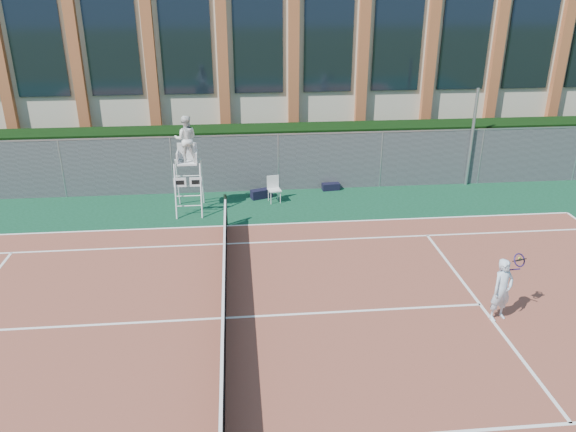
{
  "coord_description": "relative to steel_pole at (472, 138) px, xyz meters",
  "views": [
    {
      "loc": [
        0.42,
        -11.6,
        7.63
      ],
      "look_at": [
        1.82,
        3.0,
        1.37
      ],
      "focal_mm": 35.0,
      "sensor_mm": 36.0,
      "label": 1
    }
  ],
  "objects": [
    {
      "name": "sports_bag_near",
      "position": [
        -8.2,
        -0.71,
        -1.74
      ],
      "size": [
        0.84,
        0.56,
        0.33
      ],
      "primitive_type": "cube",
      "rotation": [
        0.0,
        0.0,
        0.35
      ],
      "color": "black",
      "rests_on": "apron"
    },
    {
      "name": "sports_bag_far",
      "position": [
        -5.47,
        -0.1,
        -1.77
      ],
      "size": [
        0.7,
        0.36,
        0.27
      ],
      "primitive_type": "cube",
      "rotation": [
        0.0,
        0.0,
        0.1
      ],
      "color": "black",
      "rests_on": "apron"
    },
    {
      "name": "tennis_court",
      "position": [
        -9.49,
        -8.7,
        -1.89
      ],
      "size": [
        23.77,
        10.97,
        0.02
      ],
      "primitive_type": "cube",
      "color": "brown",
      "rests_on": "apron"
    },
    {
      "name": "tennis_player",
      "position": [
        -2.93,
        -9.33,
        -1.09
      ],
      "size": [
        0.94,
        0.7,
        1.6
      ],
      "color": "silver",
      "rests_on": "tennis_court"
    },
    {
      "name": "building",
      "position": [
        -9.49,
        9.25,
        2.23
      ],
      "size": [
        45.0,
        10.6,
        8.22
      ],
      "color": "beige",
      "rests_on": "ground"
    },
    {
      "name": "ground",
      "position": [
        -9.49,
        -8.7,
        -1.91
      ],
      "size": [
        120.0,
        120.0,
        0.0
      ],
      "primitive_type": "plane",
      "color": "#233814"
    },
    {
      "name": "plastic_chair",
      "position": [
        -7.76,
        -1.06,
        -1.34
      ],
      "size": [
        0.52,
        0.52,
        0.95
      ],
      "color": "silver",
      "rests_on": "apron"
    },
    {
      "name": "tennis_net",
      "position": [
        -9.49,
        -8.7,
        -1.38
      ],
      "size": [
        0.1,
        11.3,
        1.1
      ],
      "color": "black",
      "rests_on": "ground"
    },
    {
      "name": "hedge",
      "position": [
        -9.49,
        1.3,
        -0.81
      ],
      "size": [
        40.0,
        1.4,
        2.2
      ],
      "primitive_type": "cube",
      "color": "black",
      "rests_on": "ground"
    },
    {
      "name": "fence",
      "position": [
        -9.49,
        0.1,
        -0.81
      ],
      "size": [
        40.0,
        0.06,
        2.2
      ],
      "primitive_type": null,
      "color": "#595E60",
      "rests_on": "ground"
    },
    {
      "name": "apron",
      "position": [
        -9.49,
        -7.7,
        -1.91
      ],
      "size": [
        36.0,
        20.0,
        0.01
      ],
      "primitive_type": "cube",
      "color": "#0C381F",
      "rests_on": "ground"
    },
    {
      "name": "steel_pole",
      "position": [
        0.0,
        0.0,
        0.0
      ],
      "size": [
        0.12,
        0.12,
        3.83
      ],
      "primitive_type": "cylinder",
      "color": "#9EA0A5",
      "rests_on": "ground"
    },
    {
      "name": "umpire_chair",
      "position": [
        -10.75,
        -1.65,
        0.6
      ],
      "size": [
        0.96,
        1.48,
        3.44
      ],
      "color": "white",
      "rests_on": "ground"
    }
  ]
}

